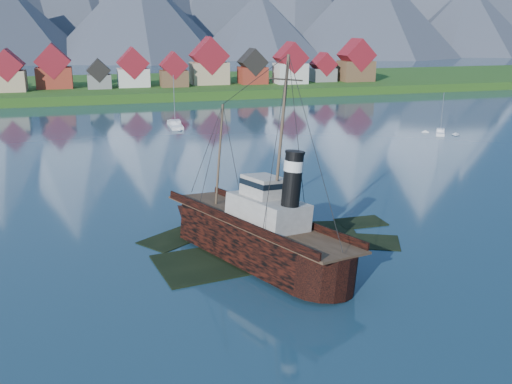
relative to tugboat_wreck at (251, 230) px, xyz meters
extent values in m
plane|color=#193446|center=(1.55, 1.31, -2.92)|extent=(1400.00, 1400.00, 0.00)
cube|color=black|center=(-1.45, -0.69, -3.24)|extent=(19.08, 11.42, 1.00)
cube|color=black|center=(7.55, 5.31, -3.30)|extent=(15.15, 9.76, 1.00)
cube|color=black|center=(3.55, 10.31, -3.20)|extent=(11.45, 9.06, 1.00)
cube|color=black|center=(13.55, 0.31, -3.34)|extent=(10.27, 8.34, 1.00)
cube|color=black|center=(-7.45, 7.31, -3.32)|extent=(9.42, 8.68, 1.00)
cube|color=black|center=(16.55, 6.31, -3.27)|extent=(6.00, 4.00, 1.00)
cube|color=#154212|center=(1.55, 171.31, -2.92)|extent=(600.00, 80.00, 3.20)
cube|color=#3F3D38|center=(1.55, 133.31, -2.92)|extent=(600.00, 2.50, 2.00)
cube|color=tan|center=(-41.45, 151.31, 3.48)|extent=(10.50, 9.00, 6.80)
cube|color=maroon|center=(-41.45, 151.31, 8.77)|extent=(10.69, 9.18, 10.69)
cube|color=maroon|center=(-27.45, 157.31, 3.68)|extent=(12.00, 8.50, 7.20)
cube|color=maroon|center=(-27.45, 157.31, 9.44)|extent=(12.22, 8.67, 12.22)
cube|color=slate|center=(-12.45, 152.31, 2.48)|extent=(8.00, 7.00, 4.80)
cube|color=black|center=(-12.45, 152.31, 6.32)|extent=(8.15, 7.14, 8.15)
cube|color=beige|center=(-0.45, 155.31, 3.28)|extent=(11.00, 9.50, 6.40)
cube|color=maroon|center=(-0.45, 155.31, 8.46)|extent=(11.20, 9.69, 11.20)
cube|color=brown|center=(13.55, 151.31, 2.98)|extent=(9.50, 8.00, 5.80)
cube|color=maroon|center=(13.55, 151.31, 7.59)|extent=(9.67, 8.16, 9.67)
cube|color=tan|center=(27.55, 156.31, 4.08)|extent=(13.50, 10.00, 8.00)
cube|color=maroon|center=(27.55, 156.31, 10.51)|extent=(13.75, 10.20, 13.75)
cube|color=maroon|center=(43.55, 153.31, 3.18)|extent=(10.00, 8.50, 6.20)
cube|color=black|center=(43.55, 153.31, 8.08)|extent=(10.18, 8.67, 10.18)
cube|color=beige|center=(57.55, 150.31, 3.83)|extent=(11.50, 9.00, 7.50)
cube|color=maroon|center=(57.55, 150.31, 9.65)|extent=(11.71, 9.18, 11.71)
cube|color=slate|center=(72.55, 154.31, 2.58)|extent=(9.00, 7.50, 5.00)
cube|color=maroon|center=(72.55, 154.31, 6.70)|extent=(9.16, 7.65, 9.16)
cube|color=brown|center=(85.55, 152.31, 3.98)|extent=(12.50, 10.00, 7.80)
cube|color=maroon|center=(85.55, 152.31, 10.13)|extent=(12.73, 10.20, 12.73)
cone|color=#2D333D|center=(-68.45, 375.31, 24.08)|extent=(120.00, 120.00, 58.00)
cone|color=#2D333D|center=(21.55, 370.31, 28.08)|extent=(136.00, 136.00, 66.00)
cone|color=#2D333D|center=(111.55, 374.31, 20.08)|extent=(110.00, 110.00, 50.00)
cone|color=#2D333D|center=(201.55, 371.31, 32.58)|extent=(150.00, 150.00, 75.00)
cone|color=#2D333D|center=(291.55, 372.31, 25.08)|extent=(124.00, 124.00, 60.00)
cube|color=black|center=(0.00, -1.46, -0.73)|extent=(6.79, 19.57, 4.08)
cone|color=black|center=(0.00, 11.24, -0.73)|extent=(6.79, 6.79, 6.79)
cylinder|color=black|center=(0.00, -11.24, -0.73)|extent=(6.79, 6.79, 4.08)
cube|color=#4C3826|center=(0.00, -1.46, 1.40)|extent=(6.66, 25.82, 0.24)
cube|color=black|center=(-3.26, -1.46, 1.84)|extent=(0.19, 25.00, 0.87)
cube|color=black|center=(3.26, -1.46, 1.84)|extent=(0.19, 25.00, 0.87)
cube|color=#ADA89E|center=(0.00, -2.91, 2.86)|extent=(5.05, 8.25, 2.91)
cube|color=#ADA89E|center=(0.00, -1.94, 5.38)|extent=(3.49, 3.88, 2.14)
cylinder|color=black|center=(0.00, -6.12, 7.03)|extent=(1.84, 1.84, 5.44)
cylinder|color=silver|center=(0.00, -6.12, 8.39)|extent=(1.94, 1.94, 1.07)
cylinder|color=#473828|center=(0.00, 6.31, 7.33)|extent=(0.27, 0.27, 11.65)
cylinder|color=#473828|center=(0.00, -3.88, 12.76)|extent=(0.31, 0.31, 12.62)
cube|color=silver|center=(62.23, 57.80, -2.83)|extent=(5.60, 7.14, 1.04)
cube|color=silver|center=(62.23, 57.80, -2.01)|extent=(2.49, 2.61, 0.61)
cylinder|color=gray|center=(62.23, 57.80, 2.19)|extent=(0.12, 0.12, 9.00)
cube|color=silver|center=(4.00, 84.78, -2.80)|extent=(3.20, 11.52, 1.37)
cube|color=silver|center=(4.00, 84.78, -1.72)|extent=(2.61, 3.28, 0.80)
cylinder|color=gray|center=(4.00, 84.78, 3.83)|extent=(0.16, 0.16, 11.90)
camera|label=1|loc=(-15.82, -56.76, 21.80)|focal=40.00mm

